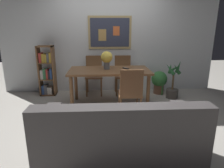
{
  "coord_description": "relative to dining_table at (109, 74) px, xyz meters",
  "views": [
    {
      "loc": [
        -0.21,
        -3.43,
        1.57
      ],
      "look_at": [
        -0.03,
        -0.21,
        0.65
      ],
      "focal_mm": 32.07,
      "sensor_mm": 36.0,
      "label": 1
    }
  ],
  "objects": [
    {
      "name": "flower_vase",
      "position": [
        -0.05,
        0.07,
        0.32
      ],
      "size": [
        0.24,
        0.24,
        0.36
      ],
      "color": "slate",
      "rests_on": "dining_table"
    },
    {
      "name": "wall_back_with_painting",
      "position": [
        0.04,
        1.03,
        0.65
      ],
      "size": [
        5.2,
        0.14,
        2.6
      ],
      "color": "silver",
      "rests_on": "ground_plane"
    },
    {
      "name": "ground_plane",
      "position": [
        0.04,
        -0.51,
        -0.65
      ],
      "size": [
        12.0,
        12.0,
        0.0
      ],
      "primitive_type": "plane",
      "color": "#B7B2A8"
    },
    {
      "name": "potted_palm",
      "position": [
        1.45,
        0.32,
        -0.33
      ],
      "size": [
        0.38,
        0.39,
        0.88
      ],
      "color": "#4C4742",
      "rests_on": "ground_plane"
    },
    {
      "name": "dining_chair_far_left",
      "position": [
        -0.34,
        0.75,
        -0.11
      ],
      "size": [
        0.4,
        0.41,
        0.91
      ],
      "color": "brown",
      "rests_on": "ground_plane"
    },
    {
      "name": "bookshelf",
      "position": [
        -1.44,
        0.72,
        -0.09
      ],
      "size": [
        0.36,
        0.28,
        1.17
      ],
      "color": "brown",
      "rests_on": "ground_plane"
    },
    {
      "name": "tv_remote",
      "position": [
        0.34,
        0.06,
        0.11
      ],
      "size": [
        0.13,
        0.15,
        0.02
      ],
      "color": "black",
      "rests_on": "dining_table"
    },
    {
      "name": "potted_ivy",
      "position": [
        1.23,
        0.65,
        -0.34
      ],
      "size": [
        0.37,
        0.37,
        0.6
      ],
      "color": "brown",
      "rests_on": "ground_plane"
    },
    {
      "name": "dining_table",
      "position": [
        0.0,
        0.0,
        0.0
      ],
      "size": [
        1.62,
        0.84,
        0.74
      ],
      "color": "brown",
      "rests_on": "ground_plane"
    },
    {
      "name": "dining_chair_far_right",
      "position": [
        0.36,
        0.74,
        -0.11
      ],
      "size": [
        0.4,
        0.41,
        0.91
      ],
      "color": "brown",
      "rests_on": "ground_plane"
    },
    {
      "name": "leather_couch",
      "position": [
        0.03,
        -1.92,
        -0.34
      ],
      "size": [
        1.8,
        0.84,
        0.84
      ],
      "color": "#514C4C",
      "rests_on": "ground_plane"
    },
    {
      "name": "dining_chair_near_right",
      "position": [
        0.33,
        -0.72,
        -0.11
      ],
      "size": [
        0.4,
        0.41,
        0.91
      ],
      "color": "brown",
      "rests_on": "ground_plane"
    }
  ]
}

